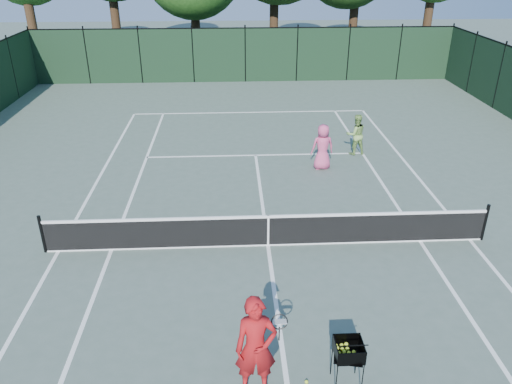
{
  "coord_description": "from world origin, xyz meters",
  "views": [
    {
      "loc": [
        -0.91,
        -11.23,
        7.13
      ],
      "look_at": [
        -0.27,
        1.0,
        1.1
      ],
      "focal_mm": 35.0,
      "sensor_mm": 36.0,
      "label": 1
    }
  ],
  "objects_px": {
    "coach": "(256,347)",
    "player_green": "(356,134)",
    "player_pink": "(323,147)",
    "ball_hopper": "(349,350)",
    "loose_ball_midcourt": "(306,382)"
  },
  "relations": [
    {
      "from": "coach",
      "to": "player_green",
      "type": "distance_m",
      "value": 11.98
    },
    {
      "from": "player_pink",
      "to": "coach",
      "type": "bearing_deg",
      "value": 68.22
    },
    {
      "from": "coach",
      "to": "ball_hopper",
      "type": "xyz_separation_m",
      "value": [
        1.63,
        0.06,
        -0.19
      ]
    },
    {
      "from": "player_pink",
      "to": "ball_hopper",
      "type": "distance_m",
      "value": 9.84
    },
    {
      "from": "coach",
      "to": "loose_ball_midcourt",
      "type": "relative_size",
      "value": 29.25
    },
    {
      "from": "player_green",
      "to": "loose_ball_midcourt",
      "type": "height_order",
      "value": "player_green"
    },
    {
      "from": "player_green",
      "to": "ball_hopper",
      "type": "distance_m",
      "value": 11.42
    },
    {
      "from": "player_pink",
      "to": "ball_hopper",
      "type": "bearing_deg",
      "value": 77.28
    },
    {
      "from": "player_pink",
      "to": "loose_ball_midcourt",
      "type": "distance_m",
      "value": 9.94
    },
    {
      "from": "player_green",
      "to": "ball_hopper",
      "type": "bearing_deg",
      "value": 68.74
    },
    {
      "from": "coach",
      "to": "loose_ball_midcourt",
      "type": "height_order",
      "value": "coach"
    },
    {
      "from": "coach",
      "to": "player_pink",
      "type": "relative_size",
      "value": 1.22
    },
    {
      "from": "ball_hopper",
      "to": "loose_ball_midcourt",
      "type": "xyz_separation_m",
      "value": [
        -0.71,
        0.04,
        -0.77
      ]
    },
    {
      "from": "player_pink",
      "to": "loose_ball_midcourt",
      "type": "relative_size",
      "value": 23.98
    },
    {
      "from": "player_pink",
      "to": "ball_hopper",
      "type": "height_order",
      "value": "player_pink"
    }
  ]
}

